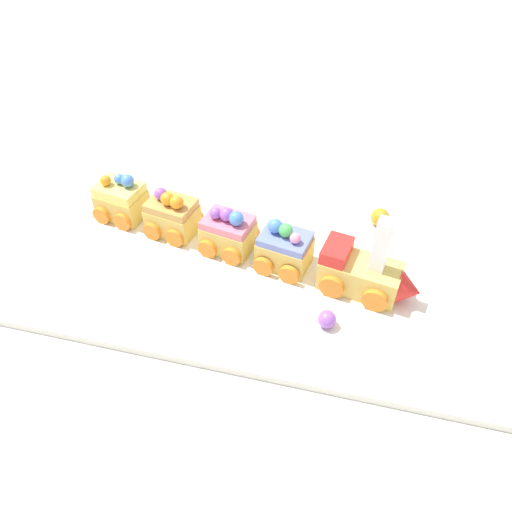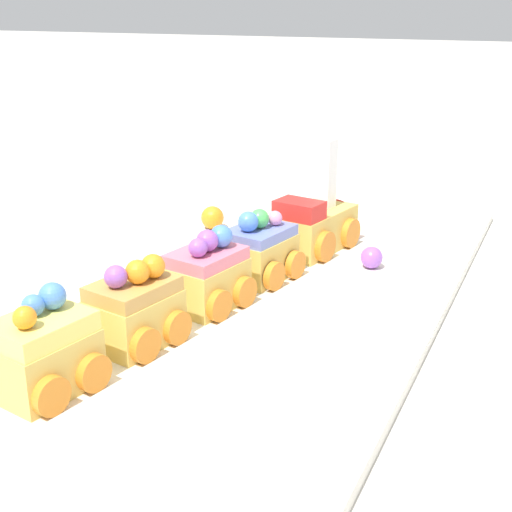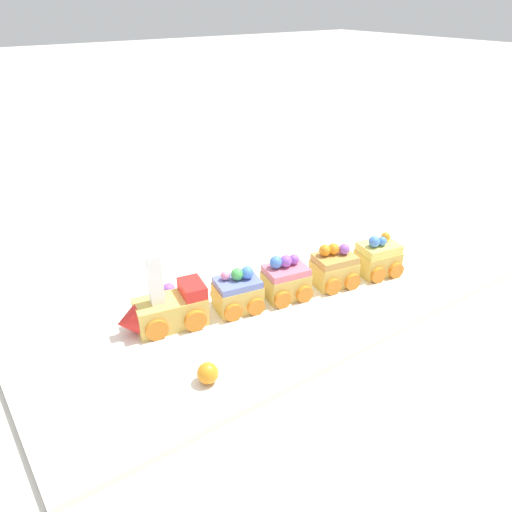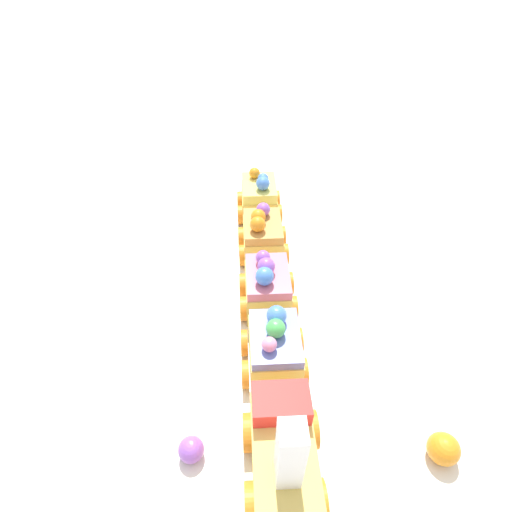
% 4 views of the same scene
% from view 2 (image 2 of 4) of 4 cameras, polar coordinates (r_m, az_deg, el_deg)
% --- Properties ---
extents(ground_plane, '(10.00, 10.00, 0.00)m').
position_cam_2_polar(ground_plane, '(0.69, -1.78, -4.30)').
color(ground_plane, beige).
extents(display_board, '(0.82, 0.38, 0.01)m').
position_cam_2_polar(display_board, '(0.69, -1.79, -3.84)').
color(display_board, white).
rests_on(display_board, ground_plane).
extents(cake_train_locomotive, '(0.14, 0.08, 0.12)m').
position_cam_2_polar(cake_train_locomotive, '(0.82, 5.10, 2.69)').
color(cake_train_locomotive, '#E0BC56').
rests_on(cake_train_locomotive, display_board).
extents(cake_car_blueberry, '(0.08, 0.08, 0.07)m').
position_cam_2_polar(cake_car_blueberry, '(0.73, 0.36, 0.33)').
color(cake_car_blueberry, '#E0BC56').
rests_on(cake_car_blueberry, display_board).
extents(cake_car_strawberry, '(0.08, 0.08, 0.08)m').
position_cam_2_polar(cake_car_strawberry, '(0.66, -3.95, -1.66)').
color(cake_car_strawberry, '#E0BC56').
rests_on(cake_car_strawberry, display_board).
extents(cake_car_caramel, '(0.08, 0.08, 0.08)m').
position_cam_2_polar(cake_car_caramel, '(0.60, -9.67, -4.35)').
color(cake_car_caramel, '#E0BC56').
rests_on(cake_car_caramel, display_board).
extents(cake_car_lemon, '(0.08, 0.08, 0.08)m').
position_cam_2_polar(cake_car_lemon, '(0.54, -16.63, -7.47)').
color(cake_car_lemon, '#E0BC56').
rests_on(cake_car_lemon, display_board).
extents(gumball_purple, '(0.02, 0.02, 0.02)m').
position_cam_2_polar(gumball_purple, '(0.77, 9.23, -0.12)').
color(gumball_purple, '#9956C6').
rests_on(gumball_purple, display_board).
extents(gumball_orange, '(0.03, 0.03, 0.03)m').
position_cam_2_polar(gumball_orange, '(0.89, -3.51, 3.08)').
color(gumball_orange, orange).
rests_on(gumball_orange, display_board).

